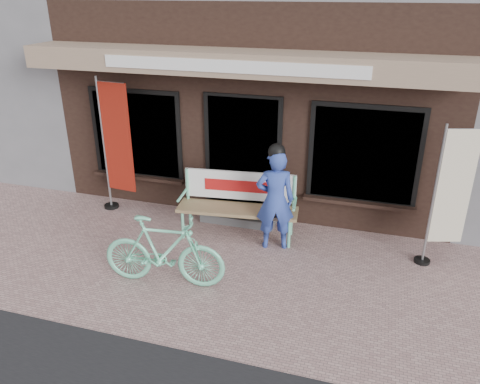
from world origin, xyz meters
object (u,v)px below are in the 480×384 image
(bench, at_px, (239,200))
(menu_stand, at_px, (275,198))
(nobori_cream, at_px, (449,195))
(nobori_red, at_px, (115,145))
(bicycle, at_px, (164,251))
(person, at_px, (275,198))

(bench, relative_size, menu_stand, 2.29)
(bench, xyz_separation_m, nobori_cream, (3.11, -0.01, 0.49))
(bench, height_order, nobori_red, nobori_red)
(bench, xyz_separation_m, menu_stand, (0.47, 0.61, -0.17))
(bicycle, bearing_deg, menu_stand, -30.82)
(person, height_order, nobori_red, nobori_red)
(bicycle, height_order, nobori_red, nobori_red)
(bicycle, distance_m, menu_stand, 2.50)
(bicycle, xyz_separation_m, menu_stand, (1.03, 2.28, -0.07))
(bench, xyz_separation_m, person, (0.66, -0.25, 0.22))
(person, bearing_deg, nobori_cream, -10.50)
(nobori_red, bearing_deg, bicycle, -41.71)
(person, relative_size, nobori_red, 0.71)
(nobori_cream, bearing_deg, nobori_red, 161.15)
(person, bearing_deg, nobori_red, 154.51)
(person, bearing_deg, bicycle, -146.68)
(person, bearing_deg, bench, 143.16)
(nobori_red, bearing_deg, bench, -0.55)
(bicycle, bearing_deg, nobori_cream, -72.26)
(nobori_cream, xyz_separation_m, menu_stand, (-2.64, 0.63, -0.66))
(bicycle, height_order, nobori_cream, nobori_cream)
(bench, bearing_deg, nobori_cream, -6.66)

